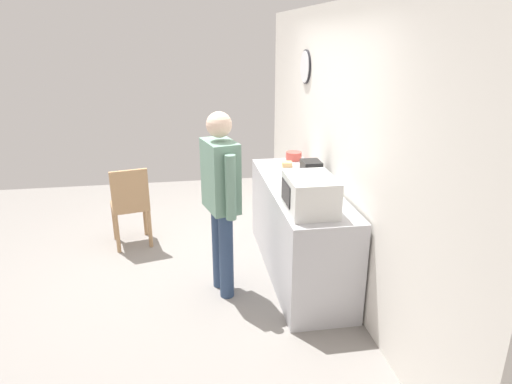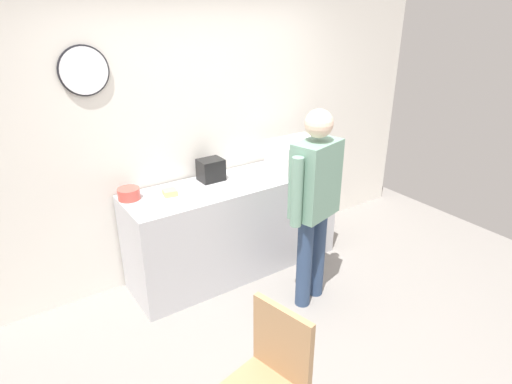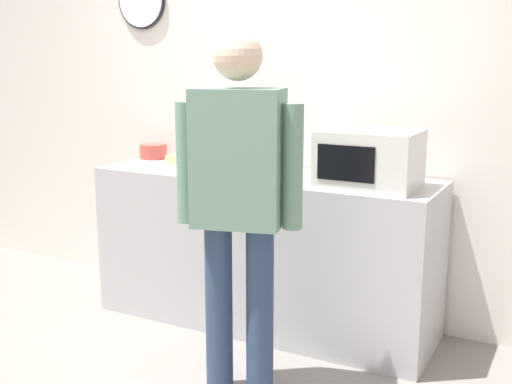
% 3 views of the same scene
% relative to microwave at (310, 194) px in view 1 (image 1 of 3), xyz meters
% --- Properties ---
extents(ground_plane, '(6.00, 6.00, 0.00)m').
position_rel_microwave_xyz_m(ground_plane, '(-0.83, -1.13, -1.07)').
color(ground_plane, gray).
extents(back_wall, '(5.40, 0.13, 2.60)m').
position_rel_microwave_xyz_m(back_wall, '(-0.84, 0.47, 0.23)').
color(back_wall, silver).
rests_on(back_wall, ground_plane).
extents(kitchen_counter, '(2.04, 0.62, 0.92)m').
position_rel_microwave_xyz_m(kitchen_counter, '(-0.66, 0.09, -0.61)').
color(kitchen_counter, '#B7B7BC').
rests_on(kitchen_counter, ground_plane).
extents(microwave, '(0.50, 0.39, 0.30)m').
position_rel_microwave_xyz_m(microwave, '(0.00, 0.00, 0.00)').
color(microwave, silver).
rests_on(microwave, kitchen_counter).
extents(sandwich_plate, '(0.25, 0.25, 0.07)m').
position_rel_microwave_xyz_m(sandwich_plate, '(-1.28, 0.10, -0.13)').
color(sandwich_plate, white).
rests_on(sandwich_plate, kitchen_counter).
extents(salad_bowl, '(0.18, 0.18, 0.10)m').
position_rel_microwave_xyz_m(salad_bowl, '(-1.58, 0.25, -0.10)').
color(salad_bowl, '#C64C42').
rests_on(salad_bowl, kitchen_counter).
extents(toaster, '(0.22, 0.18, 0.20)m').
position_rel_microwave_xyz_m(toaster, '(-0.81, 0.24, -0.05)').
color(toaster, black).
rests_on(toaster, kitchen_counter).
extents(fork_utensil, '(0.16, 0.09, 0.01)m').
position_rel_microwave_xyz_m(fork_utensil, '(-0.24, 0.31, -0.15)').
color(fork_utensil, silver).
rests_on(fork_utensil, kitchen_counter).
extents(spoon_utensil, '(0.08, 0.16, 0.01)m').
position_rel_microwave_xyz_m(spoon_utensil, '(-1.03, -0.09, -0.15)').
color(spoon_utensil, silver).
rests_on(spoon_utensil, kitchen_counter).
extents(person_standing, '(0.57, 0.33, 1.71)m').
position_rel_microwave_xyz_m(person_standing, '(-0.38, -0.70, -0.07)').
color(person_standing, navy).
rests_on(person_standing, ground_plane).
extents(wooden_chair, '(0.48, 0.48, 0.94)m').
position_rel_microwave_xyz_m(wooden_chair, '(-1.50, -1.64, -0.55)').
color(wooden_chair, '#A87F56').
rests_on(wooden_chair, ground_plane).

